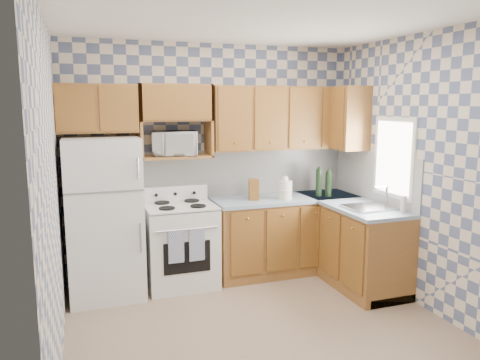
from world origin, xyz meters
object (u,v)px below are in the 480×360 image
at_px(refrigerator, 104,218).
at_px(stove_body, 181,246).
at_px(microwave, 174,143).
at_px(electric_kettle, 285,190).

bearing_deg(refrigerator, stove_body, 1.78).
height_order(microwave, electric_kettle, microwave).
relative_size(stove_body, electric_kettle, 4.24).
bearing_deg(microwave, stove_body, -78.34).
distance_m(refrigerator, stove_body, 0.89).
distance_m(refrigerator, electric_kettle, 2.05).
relative_size(refrigerator, microwave, 3.44).
xyz_separation_m(microwave, electric_kettle, (1.24, -0.25, -0.56)).
bearing_deg(microwave, electric_kettle, -2.84).
distance_m(microwave, electric_kettle, 1.38).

